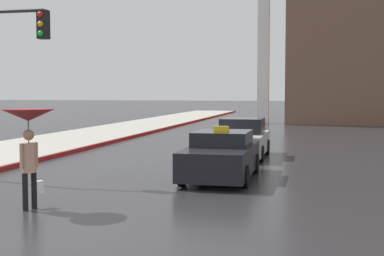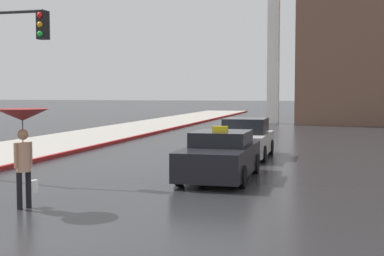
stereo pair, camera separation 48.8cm
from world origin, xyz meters
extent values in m
plane|color=#262628|center=(0.00, 0.00, 0.00)|extent=(300.00, 300.00, 0.00)
cube|color=black|center=(1.57, 7.46, 0.56)|extent=(1.80, 4.26, 0.79)
cube|color=black|center=(1.57, 7.67, 1.17)|extent=(1.58, 1.92, 0.42)
cylinder|color=black|center=(2.43, 6.14, 0.30)|extent=(0.20, 0.60, 0.60)
cylinder|color=black|center=(0.72, 6.14, 0.30)|extent=(0.20, 0.60, 0.60)
cylinder|color=black|center=(2.43, 8.78, 0.30)|extent=(0.20, 0.60, 0.60)
cylinder|color=black|center=(0.72, 8.78, 0.30)|extent=(0.20, 0.60, 0.60)
cube|color=yellow|center=(1.57, 7.46, 1.46)|extent=(0.44, 0.16, 0.16)
cube|color=#B7B2AD|center=(1.49, 12.75, 0.54)|extent=(1.80, 4.04, 0.76)
cube|color=black|center=(1.49, 12.95, 1.21)|extent=(1.58, 1.82, 0.58)
cylinder|color=black|center=(2.34, 11.49, 0.30)|extent=(0.20, 0.60, 0.60)
cylinder|color=black|center=(0.63, 11.49, 0.30)|extent=(0.20, 0.60, 0.60)
cylinder|color=black|center=(2.34, 14.00, 0.30)|extent=(0.20, 0.60, 0.60)
cylinder|color=black|center=(0.63, 14.00, 0.30)|extent=(0.20, 0.60, 0.60)
cylinder|color=black|center=(-1.79, 2.37, 0.40)|extent=(0.16, 0.16, 0.81)
cylinder|color=black|center=(-1.69, 2.57, 0.40)|extent=(0.16, 0.16, 0.81)
cylinder|color=tan|center=(-1.74, 2.47, 1.12)|extent=(0.39, 0.39, 0.64)
sphere|color=#997051|center=(-1.74, 2.47, 1.61)|extent=(0.23, 0.23, 0.23)
cylinder|color=tan|center=(-1.82, 2.30, 1.17)|extent=(0.09, 0.09, 0.54)
cylinder|color=tan|center=(-1.66, 2.63, 1.17)|extent=(0.09, 0.09, 0.54)
cone|color=maroon|center=(-1.74, 2.47, 2.04)|extent=(1.13, 1.13, 0.26)
cylinder|color=black|center=(-1.74, 2.47, 1.69)|extent=(0.02, 0.02, 0.69)
cube|color=white|center=(-1.67, 2.73, 0.44)|extent=(0.17, 0.21, 0.28)
cylinder|color=black|center=(-4.59, 5.95, 4.80)|extent=(2.74, 0.10, 0.10)
cube|color=black|center=(-3.22, 5.95, 4.40)|extent=(0.28, 0.28, 0.80)
sphere|color=red|center=(-3.22, 5.79, 4.66)|extent=(0.16, 0.16, 0.16)
sphere|color=orange|center=(-3.22, 5.79, 4.40)|extent=(0.16, 0.16, 0.16)
sphere|color=green|center=(-3.22, 5.79, 4.14)|extent=(0.16, 0.16, 0.16)
camera|label=1|loc=(4.16, -7.81, 2.52)|focal=50.00mm
camera|label=2|loc=(4.64, -7.69, 2.52)|focal=50.00mm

